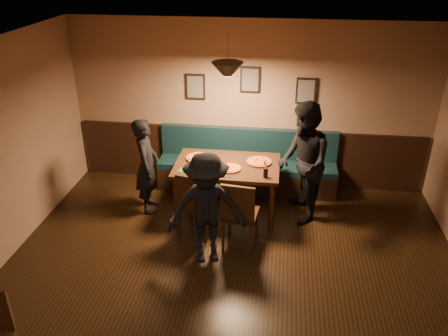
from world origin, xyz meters
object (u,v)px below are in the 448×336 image
at_px(tabasco_bottle, 265,163).
at_px(diner_front, 207,209).
at_px(booth_bench, 247,162).
at_px(chair_near_left, 197,202).
at_px(diner_right, 303,163).
at_px(chair_near_right, 240,212).
at_px(diner_left, 147,166).
at_px(soda_glass, 266,173).
at_px(dining_table, 227,189).

bearing_deg(tabasco_bottle, diner_front, -119.56).
bearing_deg(diner_front, booth_bench, 66.23).
bearing_deg(diner_front, chair_near_left, 98.12).
bearing_deg(diner_right, chair_near_left, -77.60).
bearing_deg(diner_right, diner_front, -56.03).
relative_size(chair_near_left, chair_near_right, 0.98).
xyz_separation_m(diner_right, diner_front, (-1.23, -1.21, -0.15)).
height_order(booth_bench, diner_left, diner_left).
distance_m(booth_bench, tabasco_bottle, 0.96).
height_order(chair_near_left, diner_left, diner_left).
bearing_deg(diner_left, soda_glass, -108.54).
distance_m(dining_table, soda_glass, 0.84).
bearing_deg(chair_near_left, diner_left, 161.03).
distance_m(chair_near_left, tabasco_bottle, 1.16).
distance_m(diner_right, soda_glass, 0.64).
xyz_separation_m(dining_table, soda_glass, (0.59, -0.34, 0.49)).
relative_size(chair_near_left, diner_left, 0.67).
bearing_deg(soda_glass, dining_table, 149.93).
relative_size(dining_table, diner_right, 0.85).
relative_size(chair_near_right, diner_left, 0.68).
relative_size(diner_right, tabasco_bottle, 15.52).
distance_m(diner_left, diner_front, 1.59).
relative_size(chair_near_right, diner_front, 0.67).
bearing_deg(diner_left, diner_front, -145.16).
bearing_deg(dining_table, chair_near_left, -120.07).
bearing_deg(diner_front, chair_near_right, 29.56).
bearing_deg(chair_near_left, dining_table, 72.75).
distance_m(booth_bench, diner_front, 2.05).
bearing_deg(dining_table, chair_near_right, -70.67).
bearing_deg(tabasco_bottle, chair_near_right, -108.81).
bearing_deg(chair_near_left, tabasco_bottle, 45.99).
height_order(booth_bench, chair_near_left, chair_near_left).
relative_size(chair_near_left, soda_glass, 6.98).
height_order(diner_front, tabasco_bottle, diner_front).
xyz_separation_m(chair_near_right, diner_front, (-0.40, -0.38, 0.25)).
bearing_deg(diner_right, soda_glass, -66.46).
bearing_deg(booth_bench, tabasco_bottle, -67.82).
height_order(diner_left, diner_right, diner_right).
bearing_deg(tabasco_bottle, diner_right, 2.33).
xyz_separation_m(chair_near_left, tabasco_bottle, (0.92, 0.60, 0.39)).
height_order(booth_bench, diner_right, diner_right).
bearing_deg(diner_left, dining_table, -96.84).
height_order(chair_near_right, diner_left, diner_left).
height_order(dining_table, soda_glass, soda_glass).
distance_m(diner_front, soda_glass, 1.11).
relative_size(diner_left, diner_front, 0.98).
distance_m(chair_near_right, diner_left, 1.71).
xyz_separation_m(chair_near_left, soda_glass, (0.94, 0.27, 0.40)).
bearing_deg(booth_bench, dining_table, -106.12).
relative_size(booth_bench, chair_near_right, 2.88).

